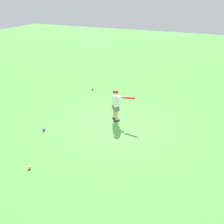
# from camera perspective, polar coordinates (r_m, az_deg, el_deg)

# --- Properties ---
(ground_plane) EXTENTS (40.00, 40.00, 0.00)m
(ground_plane) POSITION_cam_1_polar(r_m,az_deg,el_deg) (7.07, 0.68, -3.63)
(ground_plane) COLOR #519942
(child_batter) EXTENTS (0.77, 0.36, 1.08)m
(child_batter) POSITION_cam_1_polar(r_m,az_deg,el_deg) (7.09, 1.17, 2.48)
(child_batter) COLOR #232328
(child_batter) RESTS_ON ground
(play_ball_midfield) EXTENTS (0.07, 0.07, 0.07)m
(play_ball_midfield) POSITION_cam_1_polar(r_m,az_deg,el_deg) (9.74, -5.04, 5.91)
(play_ball_midfield) COLOR red
(play_ball_midfield) RESTS_ON ground
(play_ball_behind_batter) EXTENTS (0.08, 0.08, 0.08)m
(play_ball_behind_batter) POSITION_cam_1_polar(r_m,az_deg,el_deg) (7.13, -17.12, -4.34)
(play_ball_behind_batter) COLOR purple
(play_ball_behind_batter) RESTS_ON ground
(play_ball_center_lawn) EXTENTS (0.08, 0.08, 0.08)m
(play_ball_center_lawn) POSITION_cam_1_polar(r_m,az_deg,el_deg) (5.85, -20.47, -13.20)
(play_ball_center_lawn) COLOR yellow
(play_ball_center_lawn) RESTS_ON ground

